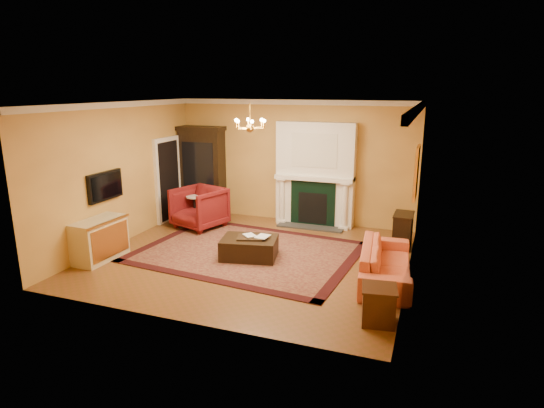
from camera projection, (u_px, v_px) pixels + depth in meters
The scene contains 26 objects.
floor at pixel (252, 257), 9.10m from camera, with size 6.00×5.50×0.02m, color brown.
ceiling at pixel (250, 103), 8.35m from camera, with size 6.00×5.50×0.02m, color silver.
wall_back at pixel (294, 162), 11.24m from camera, with size 6.00×0.02×3.00m, color gold.
wall_front at pixel (173, 222), 6.22m from camera, with size 6.00×0.02×3.00m, color gold.
wall_left at pixel (121, 173), 9.73m from camera, with size 0.02×5.50×3.00m, color gold.
wall_right at pixel (414, 196), 7.73m from camera, with size 0.02×5.50×3.00m, color gold.
fireplace at pixel (315, 177), 10.94m from camera, with size 1.90×0.70×2.50m.
crown_molding at pixel (268, 105), 9.24m from camera, with size 6.00×5.50×0.12m.
doorway at pixel (168, 180), 11.37m from camera, with size 0.08×1.05×2.10m.
tv_panel at pixel (105, 186), 9.20m from camera, with size 0.09×0.95×0.58m.
gilt_mirror at pixel (416, 173), 8.98m from camera, with size 0.06×0.76×1.05m.
chandelier at pixel (250, 125), 8.45m from camera, with size 0.63×0.55×0.53m.
oriental_rug at pixel (248, 252), 9.33m from camera, with size 4.31×3.23×0.02m, color #410E12.
china_cabinet at pixel (203, 173), 11.89m from camera, with size 1.11×0.50×2.22m, color black.
wingback_armchair at pixel (199, 206), 10.85m from camera, with size 1.05×0.98×1.08m, color maroon.
pedestal_table at pixel (195, 208), 11.12m from camera, with size 0.40×0.40×0.72m.
commode at pixel (100, 240), 8.86m from camera, with size 0.52×1.09×0.81m, color beige.
coral_sofa at pixel (386, 257), 7.91m from camera, with size 2.14×0.63×0.84m, color #DA7145.
end_table at pixel (379, 306), 6.49m from camera, with size 0.45×0.45×0.52m, color #351B0E.
console_table at pixel (403, 231), 9.56m from camera, with size 0.36×0.63×0.70m, color black.
leather_ottoman at pixel (249, 248), 8.97m from camera, with size 1.07×0.78×0.40m, color black.
ottoman_tray at pixel (250, 237), 8.91m from camera, with size 0.50×0.39×0.03m, color black.
book_a at pixel (245, 230), 8.86m from camera, with size 0.20×0.03×0.27m, color gray.
book_b at pixel (257, 229), 8.87m from camera, with size 0.23×0.02×0.32m, color gray.
topiary_left at pixel (288, 164), 11.06m from camera, with size 0.16×0.16×0.43m.
topiary_right at pixel (340, 167), 10.64m from camera, with size 0.16×0.16×0.43m.
Camera 1 is at (3.32, -7.89, 3.30)m, focal length 30.00 mm.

